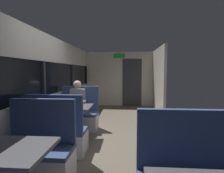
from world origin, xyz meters
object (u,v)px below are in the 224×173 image
at_px(seated_passenger, 78,109).
at_px(coffee_cup_primary, 81,104).
at_px(dining_table_near_window, 4,158).
at_px(bench_mid_window_facing_end, 59,136).
at_px(bench_near_window_facing_entry, 39,156).
at_px(bench_mid_window_facing_entry, 79,117).
at_px(dining_table_mid_window, 71,111).

bearing_deg(seated_passenger, coffee_cup_primary, -69.68).
relative_size(dining_table_near_window, bench_mid_window_facing_end, 0.82).
relative_size(bench_near_window_facing_entry, seated_passenger, 0.87).
height_order(bench_near_window_facing_entry, seated_passenger, seated_passenger).
bearing_deg(bench_mid_window_facing_entry, coffee_cup_primary, -71.80).
bearing_deg(bench_mid_window_facing_end, dining_table_mid_window, 90.00).
distance_m(dining_table_mid_window, bench_mid_window_facing_end, 0.77).
bearing_deg(dining_table_mid_window, seated_passenger, 90.00).
bearing_deg(dining_table_mid_window, dining_table_near_window, -90.00).
bearing_deg(dining_table_mid_window, bench_near_window_facing_entry, -90.00).
distance_m(bench_near_window_facing_entry, bench_mid_window_facing_entry, 2.19).
xyz_separation_m(seated_passenger, coffee_cup_primary, (0.21, -0.57, 0.25)).
bearing_deg(seated_passenger, bench_mid_window_facing_entry, 90.00).
height_order(dining_table_mid_window, bench_mid_window_facing_end, bench_mid_window_facing_end).
relative_size(dining_table_mid_window, seated_passenger, 0.71).
distance_m(dining_table_near_window, seated_passenger, 2.82).
bearing_deg(seated_passenger, bench_mid_window_facing_end, -90.00).
relative_size(bench_near_window_facing_entry, dining_table_mid_window, 1.22).
height_order(bench_mid_window_facing_entry, coffee_cup_primary, bench_mid_window_facing_entry).
relative_size(dining_table_near_window, bench_near_window_facing_entry, 0.82).
bearing_deg(dining_table_mid_window, bench_mid_window_facing_entry, 90.00).
xyz_separation_m(bench_mid_window_facing_entry, seated_passenger, (0.00, -0.07, 0.21)).
bearing_deg(bench_near_window_facing_entry, dining_table_mid_window, 90.00).
xyz_separation_m(dining_table_near_window, bench_near_window_facing_entry, (0.00, 0.70, -0.31)).
xyz_separation_m(bench_near_window_facing_entry, bench_mid_window_facing_entry, (0.00, 2.19, 0.00)).
height_order(bench_near_window_facing_entry, bench_mid_window_facing_entry, same).
xyz_separation_m(bench_near_window_facing_entry, dining_table_mid_window, (0.00, 1.49, 0.31)).
bearing_deg(bench_mid_window_facing_end, bench_near_window_facing_entry, -90.00).
relative_size(bench_mid_window_facing_entry, coffee_cup_primary, 12.22).
bearing_deg(bench_mid_window_facing_entry, bench_near_window_facing_entry, -90.00).
xyz_separation_m(bench_near_window_facing_entry, bench_mid_window_facing_end, (0.00, 0.79, 0.00)).
bearing_deg(coffee_cup_primary, bench_near_window_facing_entry, -97.82).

